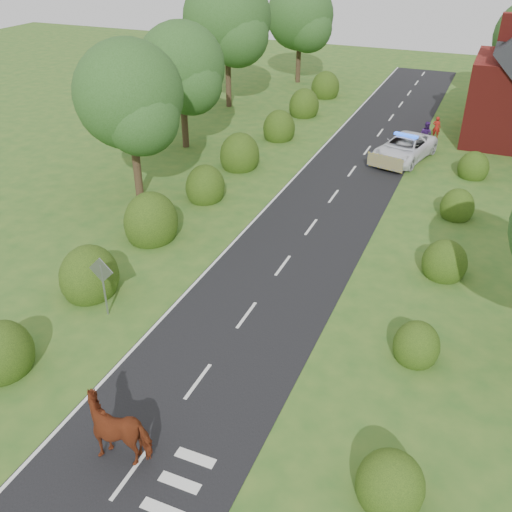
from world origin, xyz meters
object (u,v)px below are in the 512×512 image
at_px(cow, 121,429).
at_px(pedestrian_purple, 426,134).
at_px(road_sign, 102,278).
at_px(police_van, 404,148).
at_px(pedestrian_red, 436,127).

distance_m(cow, pedestrian_purple, 29.89).
xyz_separation_m(road_sign, pedestrian_purple, (8.36, 24.31, -0.80)).
xyz_separation_m(police_van, pedestrian_red, (1.29, 5.19, -0.01)).
distance_m(pedestrian_red, pedestrian_purple, 2.14).
height_order(road_sign, pedestrian_purple, road_sign).
xyz_separation_m(road_sign, cow, (4.36, -5.31, -0.82)).
xyz_separation_m(cow, pedestrian_red, (4.43, 31.71, -0.07)).
bearing_deg(cow, road_sign, -153.89).
bearing_deg(pedestrian_red, police_van, 80.95).
relative_size(cow, pedestrian_red, 1.53).
xyz_separation_m(road_sign, police_van, (7.50, 21.21, -0.88)).
relative_size(police_van, pedestrian_red, 3.94).
bearing_deg(police_van, pedestrian_red, 89.48).
bearing_deg(road_sign, police_van, 70.54).
height_order(cow, police_van, police_van).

